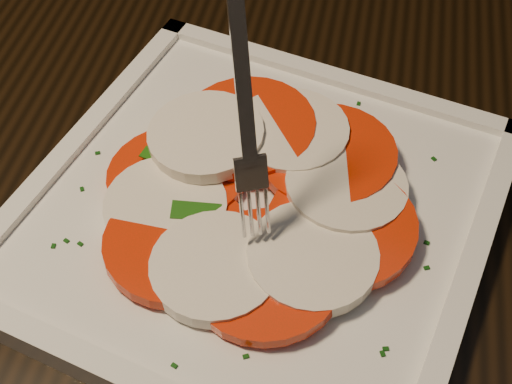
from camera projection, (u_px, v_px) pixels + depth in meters
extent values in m
cube|color=black|center=(113.00, 309.00, 0.46)|extent=(1.28, 0.92, 0.04)
cube|color=black|center=(330.00, 63.00, 1.05)|extent=(0.48, 0.48, 0.04)
cylinder|color=black|center=(196.00, 244.00, 1.14)|extent=(0.04, 0.04, 0.41)
cylinder|color=black|center=(423.00, 272.00, 1.11)|extent=(0.04, 0.04, 0.41)
cylinder|color=black|center=(234.00, 94.00, 1.37)|extent=(0.04, 0.04, 0.41)
cylinder|color=black|center=(423.00, 113.00, 1.33)|extent=(0.04, 0.04, 0.41)
cube|color=white|center=(256.00, 214.00, 0.48)|extent=(0.33, 0.33, 0.01)
cylinder|color=red|center=(177.00, 175.00, 0.48)|extent=(0.10, 0.10, 0.02)
cylinder|color=white|center=(166.00, 208.00, 0.46)|extent=(0.08, 0.08, 0.01)
cylinder|color=red|center=(179.00, 243.00, 0.44)|extent=(0.10, 0.10, 0.01)
cylinder|color=white|center=(216.00, 267.00, 0.43)|extent=(0.08, 0.08, 0.01)
cylinder|color=red|center=(266.00, 274.00, 0.43)|extent=(0.10, 0.10, 0.01)
cylinder|color=white|center=(313.00, 257.00, 0.43)|extent=(0.08, 0.08, 0.01)
cylinder|color=red|center=(342.00, 226.00, 0.45)|extent=(0.10, 0.10, 0.01)
cylinder|color=white|center=(346.00, 187.00, 0.46)|extent=(0.08, 0.08, 0.01)
cylinder|color=red|center=(327.00, 155.00, 0.48)|extent=(0.10, 0.10, 0.01)
cylinder|color=white|center=(291.00, 132.00, 0.49)|extent=(0.08, 0.08, 0.01)
cylinder|color=red|center=(248.00, 127.00, 0.50)|extent=(0.10, 0.10, 0.01)
cylinder|color=white|center=(206.00, 135.00, 0.49)|extent=(0.08, 0.08, 0.01)
cube|color=#1C560E|center=(167.00, 160.00, 0.48)|extent=(0.04, 0.02, 0.00)
cube|color=#1C560E|center=(196.00, 211.00, 0.45)|extent=(0.03, 0.02, 0.00)
cube|color=#1C560E|center=(191.00, 145.00, 0.49)|extent=(0.04, 0.04, 0.00)
cube|color=#1C560E|center=(219.00, 248.00, 0.44)|extent=(0.04, 0.03, 0.00)
cube|color=#1C560E|center=(362.00, 229.00, 0.44)|extent=(0.04, 0.03, 0.00)
cube|color=#1C560E|center=(364.00, 222.00, 0.45)|extent=(0.03, 0.03, 0.01)
cube|color=#1C560E|center=(334.00, 178.00, 0.47)|extent=(0.03, 0.04, 0.01)
cube|color=#1C560E|center=(185.00, 167.00, 0.48)|extent=(0.03, 0.03, 0.00)
cube|color=#1C560E|center=(343.00, 203.00, 0.46)|extent=(0.03, 0.03, 0.00)
cube|color=#0D3D0B|center=(359.00, 104.00, 0.53)|extent=(0.00, 0.00, 0.00)
cube|color=#0D3D0B|center=(403.00, 205.00, 0.47)|extent=(0.00, 0.00, 0.00)
cube|color=#0D3D0B|center=(296.00, 333.00, 0.41)|extent=(0.00, 0.00, 0.00)
cube|color=#0D3D0B|center=(219.00, 93.00, 0.54)|extent=(0.00, 0.00, 0.00)
cube|color=#0D3D0B|center=(392.00, 243.00, 0.45)|extent=(0.00, 0.00, 0.00)
cube|color=#0D3D0B|center=(427.00, 268.00, 0.44)|extent=(0.00, 0.00, 0.00)
cube|color=#0D3D0B|center=(117.00, 261.00, 0.44)|extent=(0.00, 0.00, 0.00)
cube|color=#0D3D0B|center=(53.00, 246.00, 0.45)|extent=(0.00, 0.00, 0.00)
cube|color=#0D3D0B|center=(291.00, 96.00, 0.54)|extent=(0.00, 0.00, 0.00)
cube|color=#0D3D0B|center=(383.00, 354.00, 0.40)|extent=(0.00, 0.00, 0.00)
cube|color=#0D3D0B|center=(80.00, 244.00, 0.45)|extent=(0.00, 0.00, 0.00)
cube|color=#0D3D0B|center=(66.00, 241.00, 0.45)|extent=(0.00, 0.00, 0.00)
cube|color=#0D3D0B|center=(294.00, 111.00, 0.53)|extent=(0.00, 0.00, 0.00)
cube|color=#0D3D0B|center=(246.00, 356.00, 0.40)|extent=(0.00, 0.00, 0.00)
cube|color=#0D3D0B|center=(82.00, 189.00, 0.48)|extent=(0.00, 0.00, 0.00)
cube|color=#0D3D0B|center=(119.00, 229.00, 0.46)|extent=(0.00, 0.00, 0.00)
cube|color=#0D3D0B|center=(197.00, 118.00, 0.52)|extent=(0.00, 0.00, 0.00)
cube|color=#0D3D0B|center=(174.00, 366.00, 0.40)|extent=(0.00, 0.00, 0.00)
cube|color=#0D3D0B|center=(98.00, 153.00, 0.50)|extent=(0.00, 0.00, 0.00)
cube|color=#0D3D0B|center=(262.00, 108.00, 0.53)|extent=(0.00, 0.00, 0.00)
cube|color=#0D3D0B|center=(434.00, 159.00, 0.50)|extent=(0.00, 0.00, 0.00)
cube|color=#0D3D0B|center=(386.00, 349.00, 0.40)|extent=(0.00, 0.00, 0.00)
cube|color=#0D3D0B|center=(427.00, 243.00, 0.45)|extent=(0.00, 0.00, 0.00)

